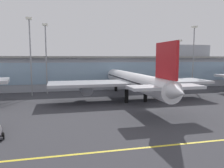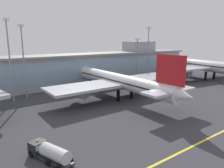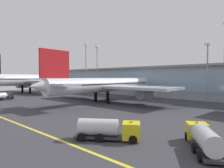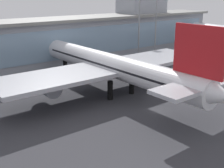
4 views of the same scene
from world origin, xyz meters
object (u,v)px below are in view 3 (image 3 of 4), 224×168
baggage_tug_near (203,137)px  service_truck_far (2,96)px  fuel_tanker_truck (110,129)px  airliner_near_right (108,85)px  airliner_near_left (32,80)px  apron_light_mast_east (207,63)px  apron_light_mast_far_east (86,62)px  apron_light_mast_centre (97,63)px

baggage_tug_near → service_truck_far: same height
fuel_tanker_truck → airliner_near_right: bearing=98.6°
airliner_near_left → service_truck_far: size_ratio=6.28×
apron_light_mast_east → apron_light_mast_far_east: 58.15m
airliner_near_left → fuel_tanker_truck: size_ratio=6.66×
apron_light_mast_centre → apron_light_mast_east: bearing=1.3°
apron_light_mast_east → service_truck_far: bearing=-143.7°
airliner_near_right → airliner_near_left: bearing=90.1°
airliner_near_right → fuel_tanker_truck: bearing=-136.9°
apron_light_mast_east → apron_light_mast_centre: bearing=-178.7°
apron_light_mast_far_east → apron_light_mast_east: bearing=4.6°
airliner_near_left → baggage_tug_near: (97.16, -24.96, -5.66)m
airliner_near_left → service_truck_far: 34.11m
fuel_tanker_truck → apron_light_mast_far_east: apron_light_mast_far_east is taller
airliner_near_left → apron_light_mast_east: size_ratio=2.88×
baggage_tug_near → apron_light_mast_centre: apron_light_mast_centre is taller
apron_light_mast_centre → apron_light_mast_east: 53.06m
service_truck_far → apron_light_mast_far_east: bearing=-22.6°
airliner_near_left → baggage_tug_near: size_ratio=6.52×
airliner_near_right → baggage_tug_near: airliner_near_right is taller
airliner_near_right → apron_light_mast_centre: bearing=52.9°
airliner_near_left → baggage_tug_near: bearing=-113.2°
airliner_near_right → apron_light_mast_far_east: 36.40m
airliner_near_right → fuel_tanker_truck: 42.16m
service_truck_far → apron_light_mast_far_east: size_ratio=0.36×
baggage_tug_near → airliner_near_left: bearing=44.4°
fuel_tanker_truck → apron_light_mast_east: bearing=57.2°
airliner_near_right → apron_light_mast_east: 34.81m
airliner_near_right → fuel_tanker_truck: size_ratio=6.59×
airliner_near_left → apron_light_mast_centre: bearing=-66.7°
service_truck_far → fuel_tanker_truck: bearing=-115.6°
service_truck_far → airliner_near_right: bearing=-73.8°
apron_light_mast_centre → service_truck_far: bearing=-99.4°
service_truck_far → apron_light_mast_centre: bearing=-28.8°
airliner_near_left → airliner_near_right: bearing=-98.3°
airliner_near_right → fuel_tanker_truck: airliner_near_right is taller
apron_light_mast_east → apron_light_mast_far_east: size_ratio=0.78×
apron_light_mast_centre → apron_light_mast_far_east: (-4.88, -3.43, 0.76)m
fuel_tanker_truck → service_truck_far: bearing=138.9°
baggage_tug_near → apron_light_mast_far_east: bearing=28.4°
airliner_near_left → service_truck_far: airliner_near_left is taller
baggage_tug_near → apron_light_mast_east: apron_light_mast_east is taller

